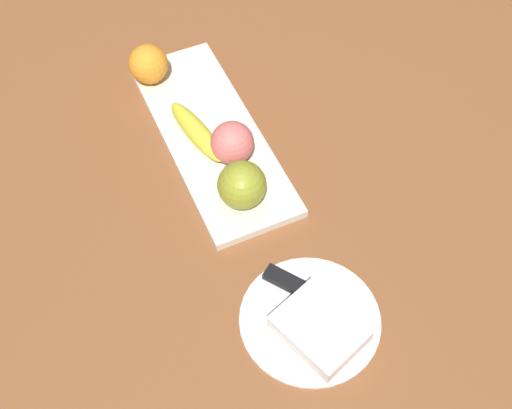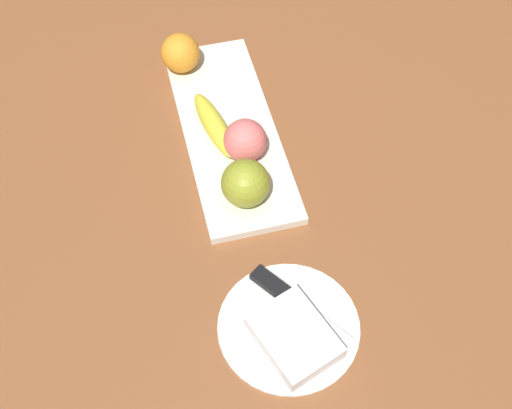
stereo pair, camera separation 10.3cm
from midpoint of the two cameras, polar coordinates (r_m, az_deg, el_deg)
ground_plane at (r=1.19m, az=-7.50°, el=5.51°), size 2.40×2.40×0.00m
fruit_tray at (r=1.18m, az=-6.38°, el=5.71°), size 0.44×0.16×0.02m
apple at (r=1.05m, az=-4.04°, el=1.48°), size 0.08×0.08×0.08m
banana at (r=1.15m, az=-7.68°, el=6.04°), size 0.16×0.06×0.04m
orange_near_apple at (r=1.26m, az=-11.57°, el=11.53°), size 0.07×0.07×0.07m
peach at (r=1.11m, az=-4.73°, el=5.10°), size 0.07×0.07×0.07m
dinner_plate at (r=0.98m, az=1.61°, el=-9.98°), size 0.21×0.21×0.01m
folded_napkin at (r=0.96m, az=2.31°, el=-10.80°), size 0.14×0.13×0.03m
knife at (r=0.99m, az=0.92°, el=-7.47°), size 0.16×0.12×0.01m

